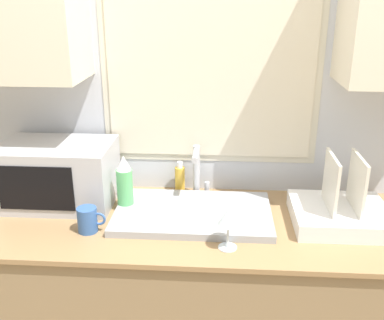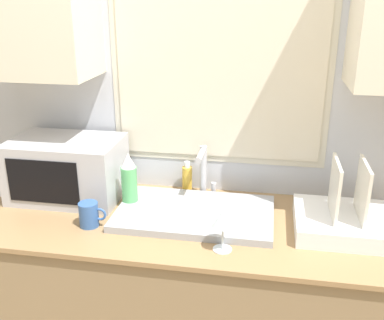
% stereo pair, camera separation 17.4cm
% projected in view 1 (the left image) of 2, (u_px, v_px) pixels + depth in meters
% --- Properties ---
extents(countertop, '(1.96, 0.68, 0.93)m').
position_uv_depth(countertop, '(205.00, 311.00, 2.03)').
color(countertop, '#8C7251').
rests_on(countertop, ground_plane).
extents(wall_back, '(6.00, 0.38, 2.60)m').
position_uv_depth(wall_back, '(210.00, 93.00, 2.00)').
color(wall_back, silver).
rests_on(wall_back, ground_plane).
extents(sink_basin, '(0.66, 0.40, 0.03)m').
position_uv_depth(sink_basin, '(193.00, 213.00, 1.89)').
color(sink_basin, '#9EA0A5').
rests_on(sink_basin, countertop).
extents(faucet, '(0.08, 0.17, 0.24)m').
position_uv_depth(faucet, '(197.00, 168.00, 2.05)').
color(faucet, '#B7B7BC').
rests_on(faucet, countertop).
extents(microwave, '(0.49, 0.33, 0.28)m').
position_uv_depth(microwave, '(58.00, 174.00, 1.98)').
color(microwave, '#B2B2B7').
rests_on(microwave, countertop).
extents(dish_rack, '(0.39, 0.34, 0.29)m').
position_uv_depth(dish_rack, '(340.00, 212.00, 1.83)').
color(dish_rack, white).
rests_on(dish_rack, countertop).
extents(spray_bottle, '(0.07, 0.07, 0.25)m').
position_uv_depth(spray_bottle, '(125.00, 184.00, 1.92)').
color(spray_bottle, '#59B266').
rests_on(spray_bottle, countertop).
extents(soap_bottle, '(0.05, 0.05, 0.15)m').
position_uv_depth(soap_bottle, '(180.00, 179.00, 2.11)').
color(soap_bottle, gold).
rests_on(soap_bottle, countertop).
extents(mug_near_sink, '(0.11, 0.08, 0.10)m').
position_uv_depth(mug_near_sink, '(88.00, 220.00, 1.77)').
color(mug_near_sink, '#335999').
rests_on(mug_near_sink, countertop).
extents(wine_glass, '(0.08, 0.08, 0.16)m').
position_uv_depth(wine_glass, '(228.00, 218.00, 1.62)').
color(wine_glass, silver).
rests_on(wine_glass, countertop).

